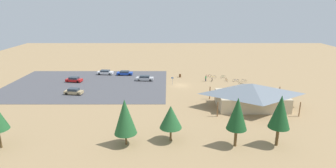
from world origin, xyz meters
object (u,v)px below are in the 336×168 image
object	(u,v)px
car_blue_mid_lot	(125,73)
car_red_aisle_side	(74,79)
pine_far_east	(280,112)
bicycle_yellow_trailside	(213,77)
bike_pavilion	(252,94)
visitor_at_bikes	(225,91)
bicycle_blue_lone_west	(236,80)
bicycle_purple_yard_right	(212,80)
car_silver_by_curb	(145,78)
bicycle_silver_back_row	(244,81)
trash_bin	(180,76)
bicycle_orange_yard_center	(226,80)
pine_far_west	(237,114)
pine_west	(125,117)
bicycle_red_near_sign	(208,76)
car_tan_far_end	(74,91)
car_white_second_row	(105,72)
lot_sign	(172,80)
bicycle_black_mid_cluster	(241,84)
pine_east	(171,117)
visitor_crossing_yard	(206,78)
bicycle_green_edge_north	(223,77)

from	to	relation	value
car_blue_mid_lot	car_red_aisle_side	world-z (taller)	car_red_aisle_side
pine_far_east	bicycle_yellow_trailside	size ratio (longest dim) A/B	4.56
bike_pavilion	car_blue_mid_lot	world-z (taller)	bike_pavilion
bike_pavilion	visitor_at_bikes	xyz separation A→B (m)	(3.70, -8.34, -1.92)
bicycle_blue_lone_west	bicycle_purple_yard_right	size ratio (longest dim) A/B	1.02
bike_pavilion	bicycle_purple_yard_right	world-z (taller)	bike_pavilion
car_silver_by_curb	bicycle_silver_back_row	bearing A→B (deg)	177.28
bicycle_purple_yard_right	visitor_at_bikes	world-z (taller)	visitor_at_bikes
bicycle_purple_yard_right	trash_bin	bearing A→B (deg)	-26.79
car_red_aisle_side	bicycle_yellow_trailside	bearing A→B (deg)	-173.89
bicycle_blue_lone_west	bicycle_orange_yard_center	distance (m)	2.55
pine_far_west	car_silver_by_curb	bearing A→B (deg)	-65.47
bicycle_purple_yard_right	pine_far_east	bearing A→B (deg)	96.78
bicycle_orange_yard_center	bicycle_blue_lone_west	bearing A→B (deg)	168.70
bike_pavilion	pine_far_east	size ratio (longest dim) A/B	1.98
bike_pavilion	visitor_at_bikes	size ratio (longest dim) A/B	9.69
trash_bin	pine_west	world-z (taller)	pine_west
bicycle_red_near_sign	car_tan_far_end	xyz separation A→B (m)	(33.92, 15.69, 0.40)
car_white_second_row	car_silver_by_curb	distance (m)	14.24
bicycle_silver_back_row	bicycle_purple_yard_right	world-z (taller)	bicycle_silver_back_row
pine_far_east	car_white_second_row	distance (m)	55.73
lot_sign	bicycle_silver_back_row	world-z (taller)	lot_sign
trash_bin	lot_sign	distance (m)	8.28
bicycle_silver_back_row	bicycle_black_mid_cluster	size ratio (longest dim) A/B	0.86
car_red_aisle_side	lot_sign	bearing A→B (deg)	174.39
lot_sign	pine_west	world-z (taller)	pine_west
trash_bin	bicycle_orange_yard_center	size ratio (longest dim) A/B	0.52
pine_west	bicycle_orange_yard_center	world-z (taller)	pine_west
bicycle_black_mid_cluster	car_blue_mid_lot	xyz separation A→B (m)	(32.12, -10.69, 0.34)
pine_far_west	bicycle_blue_lone_west	bearing A→B (deg)	-103.67
pine_far_west	visitor_at_bikes	bearing A→B (deg)	-97.78
pine_far_east	car_silver_by_curb	distance (m)	42.91
trash_bin	pine_far_east	xyz separation A→B (m)	(-12.87, 39.88, 4.97)
pine_far_east	car_blue_mid_lot	distance (m)	51.54
pine_far_east	car_red_aisle_side	size ratio (longest dim) A/B	1.74
pine_east	car_silver_by_curb	xyz separation A→B (m)	(6.85, -34.54, -3.24)
car_tan_far_end	pine_far_west	bearing A→B (deg)	143.11
lot_sign	bicycle_purple_yard_right	distance (m)	11.61
pine_far_west	trash_bin	bearing A→B (deg)	-80.70
car_tan_far_end	visitor_crossing_yard	xyz separation A→B (m)	(-32.68, -11.46, 0.08)
bicycle_blue_lone_west	visitor_crossing_yard	size ratio (longest dim) A/B	1.06
pine_far_west	bicycle_purple_yard_right	xyz separation A→B (m)	(-2.09, -35.70, -4.86)
pine_far_west	bicycle_silver_back_row	xyz separation A→B (m)	(-10.77, -34.93, -4.86)
bike_pavilion	visitor_crossing_yard	xyz separation A→B (m)	(6.69, -19.66, -1.93)
bicycle_orange_yard_center	car_blue_mid_lot	distance (m)	29.84
bicycle_green_edge_north	car_white_second_row	distance (m)	35.09
bike_pavilion	car_white_second_row	xyz separation A→B (m)	(36.08, -26.95, -2.04)
trash_bin	bicycle_red_near_sign	world-z (taller)	trash_bin
bicycle_yellow_trailside	pine_east	bearing A→B (deg)	71.32
car_blue_mid_lot	car_silver_by_curb	size ratio (longest dim) A/B	0.95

